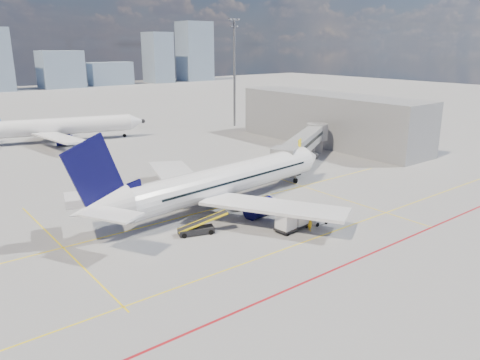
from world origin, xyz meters
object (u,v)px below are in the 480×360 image
at_px(main_aircraft, 219,182).
at_px(baggage_tug, 318,219).
at_px(second_aircraft, 57,127).
at_px(belt_loader, 197,229).
at_px(cargo_dolly, 292,219).
at_px(ramp_worker, 310,223).

height_order(main_aircraft, baggage_tug, main_aircraft).
distance_m(second_aircraft, belt_loader, 59.36).
height_order(main_aircraft, cargo_dolly, main_aircraft).
bearing_deg(main_aircraft, cargo_dolly, -86.57).
bearing_deg(ramp_worker, cargo_dolly, 59.20).
xyz_separation_m(main_aircraft, ramp_worker, (3.21, -12.32, -2.30)).
bearing_deg(second_aircraft, ramp_worker, -69.15).
distance_m(second_aircraft, baggage_tug, 65.76).
bearing_deg(second_aircraft, cargo_dolly, -70.24).
xyz_separation_m(main_aircraft, baggage_tug, (5.34, -11.59, -2.60)).
xyz_separation_m(baggage_tug, belt_loader, (-12.26, 6.09, -0.04)).
relative_size(baggage_tug, ramp_worker, 1.05).
xyz_separation_m(second_aircraft, baggage_tug, (7.94, -65.23, -2.60)).
relative_size(main_aircraft, second_aircraft, 1.12).
bearing_deg(baggage_tug, main_aircraft, 118.58).
bearing_deg(ramp_worker, belt_loader, 70.93).
relative_size(second_aircraft, belt_loader, 6.37).
bearing_deg(second_aircraft, baggage_tug, -67.25).
distance_m(main_aircraft, belt_loader, 9.23).
height_order(main_aircraft, belt_loader, main_aircraft).
xyz_separation_m(baggage_tug, cargo_dolly, (-3.48, 0.65, 0.60)).
bearing_deg(cargo_dolly, ramp_worker, -50.72).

